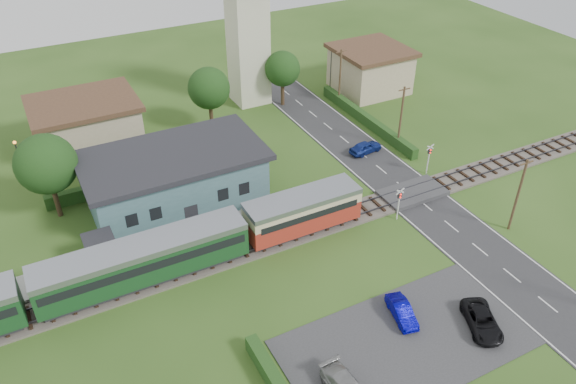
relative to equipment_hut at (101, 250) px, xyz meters
name	(u,v)px	position (x,y,z in m)	size (l,w,h in m)	color
ground	(333,238)	(18.00, -5.20, -1.75)	(120.00, 120.00, 0.00)	#2D4C19
railway_track	(321,224)	(18.00, -3.20, -1.64)	(76.00, 3.20, 0.49)	#4C443D
road	(426,206)	(28.00, -5.20, -1.72)	(6.00, 70.00, 0.05)	#28282B
car_park	(405,342)	(16.50, -17.20, -1.71)	(17.00, 9.00, 0.08)	#333335
crossing_deck	(412,193)	(28.00, -3.20, -1.52)	(6.20, 3.40, 0.45)	#333335
platform	(200,236)	(8.00, 0.00, -1.52)	(30.00, 3.00, 0.45)	gray
equipment_hut	(101,250)	(0.00, 0.00, 0.00)	(2.30, 2.30, 2.55)	beige
station_building	(175,178)	(8.00, 5.79, 0.95)	(16.00, 9.00, 5.30)	#42676E
train	(101,274)	(-0.64, -3.20, 0.43)	(43.20, 2.90, 3.40)	#232328
church_tower	(247,19)	(23.00, 22.80, 8.48)	(6.00, 6.00, 17.60)	beige
house_west	(87,125)	(3.00, 19.80, 1.04)	(10.80, 8.80, 5.50)	tan
house_east	(370,69)	(38.00, 18.80, 1.05)	(8.80, 8.80, 5.50)	tan
hedge_roadside	(366,119)	(32.20, 10.80, -1.15)	(0.80, 18.00, 1.20)	#193814
hedge_station	(163,173)	(8.00, 10.30, -1.10)	(22.00, 0.80, 1.30)	#193814
tree_a	(46,164)	(-2.00, 8.80, 3.63)	(5.20, 5.20, 8.00)	#332316
tree_b	(209,88)	(16.00, 17.80, 3.27)	(4.60, 4.60, 7.34)	#332316
tree_c	(282,69)	(26.00, 19.80, 2.91)	(4.20, 4.20, 6.78)	#332316
utility_pole_b	(518,194)	(32.20, -11.20, 1.88)	(1.40, 0.22, 7.00)	#473321
utility_pole_c	(401,117)	(32.20, 4.80, 1.88)	(1.40, 0.22, 7.00)	#473321
utility_pole_d	(340,76)	(32.20, 16.80, 1.88)	(1.40, 0.22, 7.00)	#473321
crossing_signal_near	(399,200)	(24.40, -5.61, 0.39)	(0.84, 0.28, 3.28)	silver
crossing_signal_far	(429,155)	(31.60, -0.81, 0.39)	(0.84, 0.28, 3.28)	silver
streetlamp_west	(20,161)	(-4.00, 14.80, 1.29)	(0.30, 0.30, 5.15)	#3F3F47
streetlamp_east	(331,64)	(34.00, 21.80, 1.29)	(0.30, 0.30, 5.15)	#3F3F47
car_on_road	(366,147)	(28.46, 5.41, -1.07)	(1.48, 3.67, 1.25)	navy
car_park_blue	(402,311)	(17.63, -15.24, -1.10)	(1.21, 3.46, 1.14)	#01008A
car_park_dark	(482,321)	(22.05, -18.55, -1.08)	(1.95, 4.22, 1.17)	black
pedestrian_near	(292,196)	(16.95, 0.30, -0.45)	(0.62, 0.41, 1.70)	gray
pedestrian_far	(143,243)	(3.27, -0.11, -0.42)	(0.86, 0.67, 1.76)	gray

